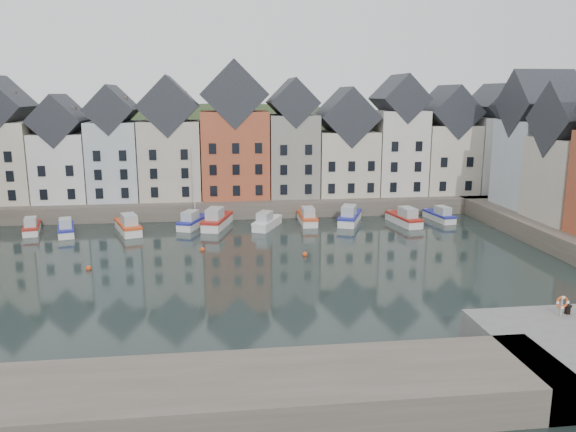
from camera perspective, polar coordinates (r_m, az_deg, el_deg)
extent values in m
plane|color=black|center=(49.60, -4.27, -5.92)|extent=(260.00, 260.00, 0.00)
cube|color=#514A3E|center=(78.45, -5.43, 1.60)|extent=(90.00, 16.00, 2.00)
cube|color=#514A3E|center=(29.97, -22.30, -17.55)|extent=(50.00, 6.00, 2.00)
ellipsoid|color=#23371B|center=(108.39, -5.68, -5.77)|extent=(153.60, 70.40, 64.00)
sphere|color=black|center=(98.94, -14.10, 7.99)|extent=(5.77, 5.77, 5.77)
sphere|color=black|center=(111.42, 6.99, 8.40)|extent=(5.27, 5.27, 5.27)
sphere|color=black|center=(107.12, 11.49, 7.97)|extent=(5.07, 5.07, 5.07)
sphere|color=black|center=(103.88, 2.00, 8.04)|extent=(5.01, 5.01, 5.01)
sphere|color=black|center=(109.93, -26.13, 6.39)|extent=(3.94, 3.94, 3.94)
sphere|color=black|center=(111.84, 8.79, 8.33)|extent=(5.21, 5.21, 5.21)
sphere|color=black|center=(106.05, -4.94, 8.37)|extent=(5.45, 5.45, 5.45)
sphere|color=black|center=(103.78, 15.66, 7.26)|extent=(4.49, 4.49, 4.49)
cube|color=beige|center=(80.21, -26.86, 4.93)|extent=(7.67, 8.00, 10.07)
cube|color=silver|center=(78.15, -21.78, 4.67)|extent=(6.56, 8.00, 8.61)
cube|color=black|center=(77.68, -22.13, 9.01)|extent=(6.56, 8.16, 6.56)
cube|color=#B3BEC7|center=(76.69, -17.08, 5.41)|extent=(6.20, 8.00, 10.02)
cube|color=black|center=(76.25, -17.39, 10.29)|extent=(6.20, 8.16, 6.20)
cube|color=#BDB3A0|center=(75.79, -11.76, 5.64)|extent=(7.70, 8.00, 10.08)
cube|color=black|center=(75.34, -11.99, 10.89)|extent=(7.70, 8.16, 7.70)
cube|color=#AA4C30|center=(75.52, -5.43, 6.28)|extent=(8.69, 8.00, 11.28)
cube|color=black|center=(75.12, -5.55, 12.20)|extent=(8.69, 8.16, 8.69)
cube|color=gray|center=(76.17, 0.41, 6.19)|extent=(6.43, 8.00, 10.78)
cube|color=black|center=(75.75, 0.42, 11.45)|extent=(6.43, 8.16, 6.43)
cube|color=beige|center=(77.59, 5.79, 5.41)|extent=(7.88, 8.00, 8.56)
cube|color=black|center=(77.11, 5.89, 10.01)|extent=(7.88, 8.16, 7.88)
cube|color=silver|center=(79.41, 11.01, 6.39)|extent=(6.50, 8.00, 11.27)
cube|color=black|center=(79.02, 11.23, 11.62)|extent=(6.50, 8.16, 6.50)
cube|color=beige|center=(81.95, 15.67, 5.66)|extent=(7.23, 8.00, 9.32)
cube|color=black|center=(81.52, 15.94, 10.16)|extent=(7.23, 8.16, 7.23)
cube|color=silver|center=(84.79, 19.99, 5.92)|extent=(6.18, 8.00, 10.32)
cube|color=black|center=(84.40, 20.32, 10.43)|extent=(6.18, 8.16, 6.18)
cube|color=#B3BEC7|center=(74.44, 23.87, 4.85)|extent=(7.47, 8.00, 10.38)
cube|color=black|center=(73.99, 24.35, 10.36)|extent=(7.62, 8.00, 8.00)
cube|color=#BDB3A0|center=(67.86, 27.25, 3.28)|extent=(8.14, 8.00, 8.89)
sphere|color=#CD4118|center=(57.19, -8.70, -3.39)|extent=(0.50, 0.50, 0.50)
sphere|color=#CD4118|center=(54.90, 1.73, -3.92)|extent=(0.50, 0.50, 0.50)
sphere|color=#CD4118|center=(53.67, -19.60, -5.03)|extent=(0.50, 0.50, 0.50)
cube|color=silver|center=(70.49, -24.56, -1.27)|extent=(2.69, 5.47, 0.96)
cube|color=#A01F16|center=(70.38, -24.60, -0.85)|extent=(2.80, 5.59, 0.22)
cube|color=#A5ACAD|center=(69.50, -24.69, -0.57)|extent=(1.66, 2.32, 1.05)
cube|color=silver|center=(68.05, -21.61, -1.46)|extent=(2.92, 5.70, 1.00)
cube|color=navy|center=(67.93, -21.65, -1.01)|extent=(3.04, 5.83, 0.23)
cube|color=#A5ACAD|center=(67.01, -21.68, -0.71)|extent=(1.77, 2.43, 1.09)
cube|color=silver|center=(66.72, -15.92, -1.27)|extent=(3.87, 6.64, 1.17)
cube|color=#CD4118|center=(66.58, -15.96, -0.74)|extent=(4.01, 6.79, 0.27)
cube|color=#A5ACAD|center=(65.53, -15.84, -0.37)|extent=(2.23, 2.89, 1.27)
cube|color=silver|center=(67.72, -9.59, -0.80)|extent=(3.72, 6.05, 1.06)
cube|color=navy|center=(67.60, -9.60, -0.32)|extent=(3.86, 6.19, 0.24)
cube|color=#A5ACAD|center=(66.70, -9.92, 0.01)|extent=(2.10, 2.66, 1.16)
cylinder|color=silver|center=(67.24, -9.56, 3.85)|extent=(0.14, 0.14, 10.65)
cube|color=silver|center=(67.32, -7.18, -0.75)|extent=(3.82, 7.15, 1.26)
cube|color=#A01F16|center=(67.17, -7.20, -0.18)|extent=(3.97, 7.32, 0.29)
cube|color=#A5ACAD|center=(66.06, -7.45, 0.21)|extent=(2.28, 3.07, 1.37)
cube|color=silver|center=(66.42, -2.12, -0.90)|extent=(3.98, 5.93, 1.05)
cube|color=silver|center=(66.29, -2.13, -0.41)|extent=(4.11, 6.08, 0.24)
cube|color=#A5ACAD|center=(65.37, -2.39, -0.08)|extent=(2.18, 2.65, 1.15)
cube|color=silver|center=(68.82, 1.94, -0.42)|extent=(1.84, 5.93, 1.08)
cube|color=#CD4118|center=(68.69, 1.95, 0.06)|extent=(1.94, 6.05, 0.25)
cube|color=#A5ACAD|center=(67.71, 2.06, 0.39)|extent=(1.41, 2.38, 1.18)
cube|color=silver|center=(69.26, 6.30, -0.38)|extent=(4.25, 6.75, 1.19)
cube|color=navy|center=(69.12, 6.31, 0.15)|extent=(4.40, 6.91, 0.27)
cube|color=#A5ACAD|center=(68.05, 6.20, 0.52)|extent=(2.38, 2.98, 1.30)
cube|color=silver|center=(69.59, 11.66, -0.51)|extent=(2.86, 6.41, 1.13)
cube|color=#A01F16|center=(69.46, 11.68, -0.02)|extent=(2.98, 6.55, 0.26)
cube|color=#A5ACAD|center=(68.54, 12.07, 0.33)|extent=(1.84, 2.68, 1.24)
cube|color=silver|center=(72.65, 15.08, -0.19)|extent=(2.42, 5.57, 0.99)
cube|color=navy|center=(72.54, 15.10, 0.23)|extent=(2.52, 5.69, 0.22)
cube|color=#A5ACAD|center=(71.76, 15.45, 0.52)|extent=(1.57, 2.32, 1.08)
cylinder|color=black|center=(39.64, 26.52, -8.53)|extent=(0.36, 0.36, 0.50)
cylinder|color=black|center=(39.55, 26.56, -8.16)|extent=(0.48, 0.48, 0.08)
cube|color=gray|center=(39.04, 26.00, -8.32)|extent=(0.10, 0.10, 1.10)
torus|color=#CB4C17|center=(38.89, 26.09, -7.86)|extent=(0.80, 0.14, 0.80)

